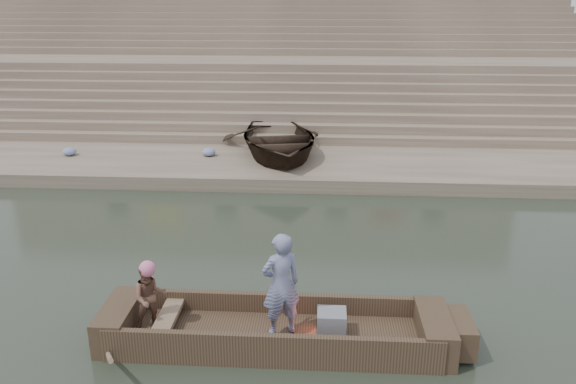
# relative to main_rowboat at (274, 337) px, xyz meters

# --- Properties ---
(ground) EXTENTS (120.00, 120.00, 0.00)m
(ground) POSITION_rel_main_rowboat_xyz_m (-3.34, 1.40, -0.11)
(ground) COLOR #252F23
(ground) RESTS_ON ground
(lower_landing) EXTENTS (32.00, 4.00, 0.40)m
(lower_landing) POSITION_rel_main_rowboat_xyz_m (-3.34, 9.40, 0.09)
(lower_landing) COLOR gray
(lower_landing) RESTS_ON ground
(mid_landing) EXTENTS (32.00, 3.00, 2.80)m
(mid_landing) POSITION_rel_main_rowboat_xyz_m (-3.34, 16.90, 1.29)
(mid_landing) COLOR gray
(mid_landing) RESTS_ON ground
(upper_landing) EXTENTS (32.00, 3.00, 5.20)m
(upper_landing) POSITION_rel_main_rowboat_xyz_m (-3.34, 23.90, 2.49)
(upper_landing) COLOR gray
(upper_landing) RESTS_ON ground
(ghat_steps) EXTENTS (32.00, 11.00, 5.20)m
(ghat_steps) POSITION_rel_main_rowboat_xyz_m (-3.34, 18.59, 1.69)
(ghat_steps) COLOR gray
(ghat_steps) RESTS_ON ground
(main_rowboat) EXTENTS (5.00, 1.30, 0.22)m
(main_rowboat) POSITION_rel_main_rowboat_xyz_m (0.00, 0.00, 0.00)
(main_rowboat) COLOR brown
(main_rowboat) RESTS_ON ground
(rowboat_trim) EXTENTS (6.04, 2.63, 1.80)m
(rowboat_trim) POSITION_rel_main_rowboat_xyz_m (0.21, -0.01, 0.20)
(rowboat_trim) COLOR brown
(rowboat_trim) RESTS_ON ground
(standing_man) EXTENTS (0.75, 0.63, 1.73)m
(standing_man) POSITION_rel_main_rowboat_xyz_m (0.11, -0.02, 0.98)
(standing_man) COLOR navy
(standing_man) RESTS_ON main_rowboat
(rowing_man) EXTENTS (0.68, 0.62, 1.13)m
(rowing_man) POSITION_rel_main_rowboat_xyz_m (-2.00, -0.02, 0.68)
(rowing_man) COLOR #216548
(rowing_man) RESTS_ON main_rowboat
(television) EXTENTS (0.46, 0.42, 0.40)m
(television) POSITION_rel_main_rowboat_xyz_m (0.91, -0.00, 0.31)
(television) COLOR slate
(television) RESTS_ON main_rowboat
(beached_rowboat) EXTENTS (4.46, 5.58, 1.03)m
(beached_rowboat) POSITION_rel_main_rowboat_xyz_m (-0.74, 10.04, 0.81)
(beached_rowboat) COLOR #2D2116
(beached_rowboat) RESTS_ON lower_landing
(cloth_bundles) EXTENTS (10.74, 1.88, 0.26)m
(cloth_bundles) POSITION_rel_main_rowboat_xyz_m (-8.84, 9.52, 0.42)
(cloth_bundles) COLOR #3F5999
(cloth_bundles) RESTS_ON lower_landing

